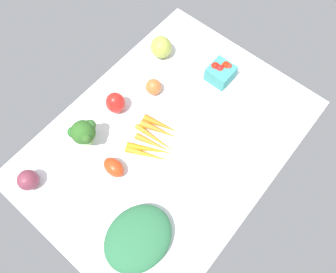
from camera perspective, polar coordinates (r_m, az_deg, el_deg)
name	(u,v)px	position (r cm, az deg, el deg)	size (l,w,h in cm)	color
tablecloth	(168,140)	(117.55, 0.00, -0.60)	(104.00, 76.00, 2.00)	white
berry_basket	(221,72)	(128.51, 9.39, 11.31)	(9.31, 9.31, 7.63)	teal
heirloom_tomato_orange	(153,87)	(123.83, -2.63, 8.89)	(6.18, 6.18, 6.18)	orange
carrot_bunch	(155,139)	(115.20, -2.42, -0.53)	(19.67, 18.94, 2.93)	orange
heirloom_tomato_green	(161,47)	(133.45, -1.22, 15.70)	(8.75, 8.75, 8.75)	#A2AB46
broccoli_head	(84,132)	(112.97, -14.86, 0.79)	(9.62, 9.45, 12.26)	#97D37C
roma_tomato	(114,167)	(111.28, -9.70, -5.45)	(8.36, 5.58, 5.58)	red
bell_pepper_red	(116,103)	(119.98, -9.39, 5.99)	(7.21, 7.21, 8.93)	red
red_onion_near_basket	(28,180)	(117.34, -23.78, -7.15)	(7.11, 7.11, 7.11)	brown
leafy_greens_clump	(138,238)	(104.53, -5.39, -17.67)	(22.84, 19.22, 6.55)	#2D6F45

